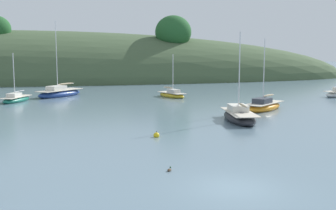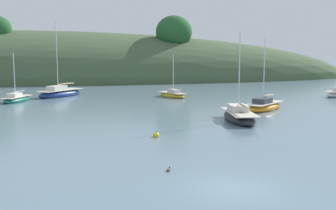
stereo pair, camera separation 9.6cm
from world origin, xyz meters
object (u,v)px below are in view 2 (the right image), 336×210
(mooring_buoy_channel, at_px, (156,135))
(sailboat_red_portside, at_px, (264,106))
(sailboat_white_near, at_px, (172,95))
(sailboat_navy_dinghy, at_px, (60,93))
(sailboat_grey_yawl, at_px, (239,116))
(sailboat_teal_outer, at_px, (16,99))
(duck_lone_right, at_px, (169,170))

(mooring_buoy_channel, bearing_deg, sailboat_red_portside, 42.78)
(sailboat_white_near, xyz_separation_m, sailboat_navy_dinghy, (-14.98, 3.21, 0.12))
(sailboat_grey_yawl, relative_size, sailboat_navy_dinghy, 0.78)
(sailboat_teal_outer, xyz_separation_m, sailboat_grey_yawl, (22.45, -17.34, 0.08))
(mooring_buoy_channel, bearing_deg, sailboat_grey_yawl, 35.40)
(mooring_buoy_channel, bearing_deg, sailboat_white_near, 78.23)
(mooring_buoy_channel, height_order, duck_lone_right, mooring_buoy_channel)
(sailboat_grey_yawl, height_order, sailboat_red_portside, sailboat_grey_yawl)
(sailboat_grey_yawl, xyz_separation_m, sailboat_white_near, (-2.86, 19.51, -0.08))
(sailboat_teal_outer, xyz_separation_m, sailboat_white_near, (19.59, 2.17, -0.00))
(sailboat_teal_outer, height_order, mooring_buoy_channel, sailboat_teal_outer)
(sailboat_white_near, distance_m, sailboat_navy_dinghy, 15.32)
(mooring_buoy_channel, relative_size, duck_lone_right, 1.36)
(duck_lone_right, bearing_deg, sailboat_red_portside, 57.02)
(sailboat_grey_yawl, xyz_separation_m, sailboat_red_portside, (4.76, 6.15, -0.02))
(sailboat_white_near, distance_m, mooring_buoy_channel, 25.84)
(sailboat_grey_yawl, relative_size, duck_lone_right, 20.30)
(sailboat_white_near, xyz_separation_m, duck_lone_right, (-5.66, -33.84, -0.28))
(sailboat_grey_yawl, distance_m, mooring_buoy_channel, 9.98)
(sailboat_red_portside, bearing_deg, sailboat_teal_outer, 157.65)
(sailboat_teal_outer, bearing_deg, sailboat_navy_dinghy, 49.42)
(sailboat_red_portside, bearing_deg, duck_lone_right, -122.98)
(sailboat_red_portside, height_order, sailboat_navy_dinghy, sailboat_navy_dinghy)
(sailboat_grey_yawl, height_order, sailboat_navy_dinghy, sailboat_navy_dinghy)
(sailboat_red_portside, relative_size, sailboat_navy_dinghy, 0.74)
(mooring_buoy_channel, distance_m, duck_lone_right, 8.55)
(sailboat_teal_outer, distance_m, mooring_buoy_channel, 27.20)
(sailboat_grey_yawl, distance_m, sailboat_navy_dinghy, 28.89)
(sailboat_grey_yawl, xyz_separation_m, duck_lone_right, (-8.53, -14.32, -0.36))
(sailboat_red_portside, relative_size, duck_lone_right, 19.25)
(duck_lone_right, bearing_deg, sailboat_white_near, 80.50)
(sailboat_teal_outer, distance_m, sailboat_red_portside, 29.42)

